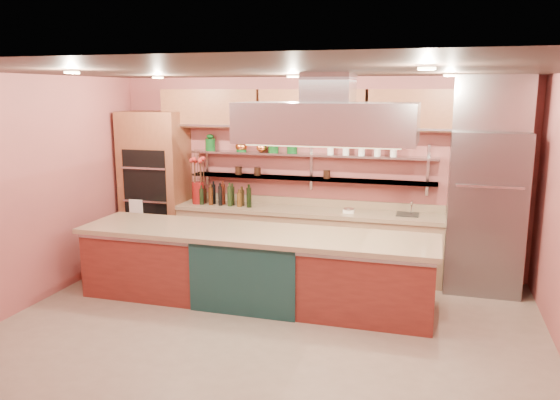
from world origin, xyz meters
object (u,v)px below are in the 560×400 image
(island, at_px, (254,267))
(flower_vase, at_px, (198,193))
(kitchen_scale, at_px, (349,210))
(green_canister, at_px, (292,147))
(copper_kettle, at_px, (262,148))
(refrigerator, at_px, (485,212))

(island, xyz_separation_m, flower_vase, (-1.32, 1.27, 0.64))
(kitchen_scale, relative_size, green_canister, 0.85)
(island, relative_size, kitchen_scale, 28.94)
(island, bearing_deg, copper_kettle, 104.32)
(refrigerator, distance_m, green_canister, 2.78)
(flower_vase, relative_size, kitchen_scale, 2.18)
(refrigerator, distance_m, island, 3.08)
(kitchen_scale, bearing_deg, island, -116.09)
(green_canister, bearing_deg, island, -93.17)
(island, relative_size, copper_kettle, 26.40)
(refrigerator, xyz_separation_m, green_canister, (-2.67, 0.23, 0.75))
(flower_vase, bearing_deg, kitchen_scale, 0.00)
(refrigerator, relative_size, island, 0.48)
(copper_kettle, height_order, green_canister, green_canister)
(refrigerator, xyz_separation_m, copper_kettle, (-3.13, 0.23, 0.73))
(refrigerator, height_order, kitchen_scale, refrigerator)
(copper_kettle, bearing_deg, refrigerator, -4.20)
(green_canister, bearing_deg, refrigerator, -4.93)
(island, xyz_separation_m, green_canister, (0.08, 1.49, 1.35))
(copper_kettle, bearing_deg, flower_vase, -166.82)
(flower_vase, bearing_deg, island, -43.91)
(flower_vase, height_order, copper_kettle, copper_kettle)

